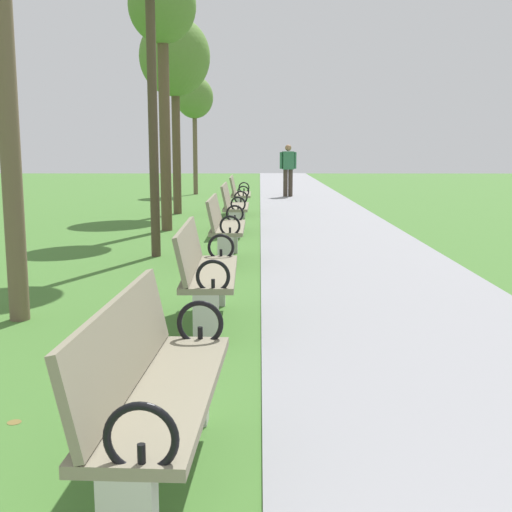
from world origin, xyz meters
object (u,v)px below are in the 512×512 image
Objects in this scene: park_bench_5 at (233,206)px; pedestrian_walking at (288,168)px; tree_5 at (194,99)px; park_bench_6 at (239,194)px; park_bench_2 at (154,388)px; tree_4 at (175,59)px; park_bench_3 at (205,272)px; park_bench_4 at (225,227)px; tree_3 at (162,14)px.

pedestrian_walking is (1.38, 8.72, 0.44)m from park_bench_5.
tree_5 is at bearing 157.93° from pedestrian_walking.
park_bench_6 is at bearing 90.00° from park_bench_5.
park_bench_2 is 13.35m from tree_4.
park_bench_3 is 3.34m from park_bench_4.
park_bench_3 is 1.00× the size of park_bench_4.
tree_5 is at bearing 92.16° from tree_3.
tree_3 is (-1.29, 9.72, 3.47)m from park_bench_2.
park_bench_3 is 0.99× the size of pedestrian_walking.
park_bench_4 is (-0.00, 6.24, 0.00)m from park_bench_2.
park_bench_2 is 1.01× the size of park_bench_5.
park_bench_6 is at bearing -76.19° from tree_5.
pedestrian_walking reaches higher than park_bench_5.
park_bench_5 is (-0.00, 9.45, 0.00)m from park_bench_2.
tree_5 is at bearing 94.87° from park_bench_2.
tree_5 is (-0.37, 9.68, -0.84)m from tree_3.
park_bench_3 is 15.34m from pedestrian_walking.
tree_5 reaches higher than park_bench_2.
tree_3 is at bearing -113.53° from park_bench_6.
park_bench_6 is (-0.00, 9.78, 0.00)m from park_bench_3.
park_bench_6 is at bearing -104.09° from pedestrian_walking.
park_bench_3 is 6.55m from park_bench_5.
park_bench_6 is 0.36× the size of tree_4.
pedestrian_walking is (1.38, 15.27, 0.44)m from park_bench_3.
park_bench_5 is 0.33× the size of tree_3.
park_bench_6 is at bearing -8.79° from tree_4.
tree_3 is (-1.29, -2.96, 3.47)m from park_bench_6.
park_bench_2 is 12.67m from park_bench_6.
pedestrian_walking is at bearing 85.66° from park_bench_2.
park_bench_3 is at bearing -90.00° from park_bench_4.
park_bench_2 is at bearing -83.50° from tree_4.
park_bench_4 is 13.52m from tree_5.
tree_3 reaches higher than pedestrian_walking.
park_bench_6 is (0.00, 3.23, 0.00)m from park_bench_5.
park_bench_2 is 1.01× the size of park_bench_4.
tree_3 is at bearing 97.54° from park_bench_2.
park_bench_2 and park_bench_5 have the same top height.
park_bench_2 is at bearing -82.46° from tree_3.
park_bench_5 is 3.23m from park_bench_6.
park_bench_3 is 7.76m from tree_3.
park_bench_6 is 0.33× the size of tree_3.
tree_3 is at bearing 110.30° from park_bench_4.
park_bench_2 is 0.42× the size of tree_5.
park_bench_5 is at bearing -12.03° from tree_3.
park_bench_2 is at bearing -90.00° from park_bench_5.
park_bench_5 is 3.71m from tree_3.
park_bench_5 is at bearing -90.00° from park_bench_6.
tree_5 reaches higher than park_bench_3.
park_bench_4 is at bearing -69.70° from tree_3.
tree_5 reaches higher than pedestrian_walking.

